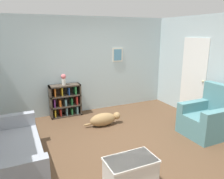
{
  "coord_description": "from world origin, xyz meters",
  "views": [
    {
      "loc": [
        -1.8,
        -3.51,
        2.19
      ],
      "look_at": [
        0.0,
        0.4,
        1.05
      ],
      "focal_mm": 35.0,
      "sensor_mm": 36.0,
      "label": 1
    }
  ],
  "objects_px": {
    "bookshelf": "(65,101)",
    "vase": "(64,79)",
    "couch": "(7,156)",
    "dog": "(104,119)",
    "coffee_table": "(130,173)",
    "recliner_chair": "(209,118)"
  },
  "relations": [
    {
      "from": "coffee_table",
      "to": "vase",
      "type": "distance_m",
      "value": 3.3
    },
    {
      "from": "coffee_table",
      "to": "bookshelf",
      "type": "bearing_deg",
      "value": 93.18
    },
    {
      "from": "recliner_chair",
      "to": "dog",
      "type": "height_order",
      "value": "recliner_chair"
    },
    {
      "from": "couch",
      "to": "bookshelf",
      "type": "xyz_separation_m",
      "value": [
        1.41,
        2.09,
        0.12
      ]
    },
    {
      "from": "couch",
      "to": "dog",
      "type": "xyz_separation_m",
      "value": [
        2.09,
        1.05,
        -0.13
      ]
    },
    {
      "from": "recliner_chair",
      "to": "vase",
      "type": "distance_m",
      "value": 3.59
    },
    {
      "from": "recliner_chair",
      "to": "dog",
      "type": "relative_size",
      "value": 1.18
    },
    {
      "from": "dog",
      "to": "recliner_chair",
      "type": "bearing_deg",
      "value": -36.06
    },
    {
      "from": "coffee_table",
      "to": "dog",
      "type": "distance_m",
      "value": 2.23
    },
    {
      "from": "couch",
      "to": "dog",
      "type": "distance_m",
      "value": 2.35
    },
    {
      "from": "couch",
      "to": "dog",
      "type": "height_order",
      "value": "couch"
    },
    {
      "from": "coffee_table",
      "to": "dog",
      "type": "xyz_separation_m",
      "value": [
        0.5,
        2.17,
        -0.09
      ]
    },
    {
      "from": "bookshelf",
      "to": "vase",
      "type": "distance_m",
      "value": 0.6
    },
    {
      "from": "recliner_chair",
      "to": "vase",
      "type": "height_order",
      "value": "vase"
    },
    {
      "from": "couch",
      "to": "vase",
      "type": "xyz_separation_m",
      "value": [
        1.39,
        2.08,
        0.72
      ]
    },
    {
      "from": "bookshelf",
      "to": "dog",
      "type": "distance_m",
      "value": 1.27
    },
    {
      "from": "bookshelf",
      "to": "recliner_chair",
      "type": "bearing_deg",
      "value": -43.22
    },
    {
      "from": "recliner_chair",
      "to": "vase",
      "type": "xyz_separation_m",
      "value": [
        -2.59,
        2.4,
        0.64
      ]
    },
    {
      "from": "couch",
      "to": "recliner_chair",
      "type": "height_order",
      "value": "recliner_chair"
    },
    {
      "from": "couch",
      "to": "bookshelf",
      "type": "relative_size",
      "value": 2.21
    },
    {
      "from": "couch",
      "to": "vase",
      "type": "relative_size",
      "value": 6.58
    },
    {
      "from": "couch",
      "to": "vase",
      "type": "distance_m",
      "value": 2.6
    }
  ]
}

